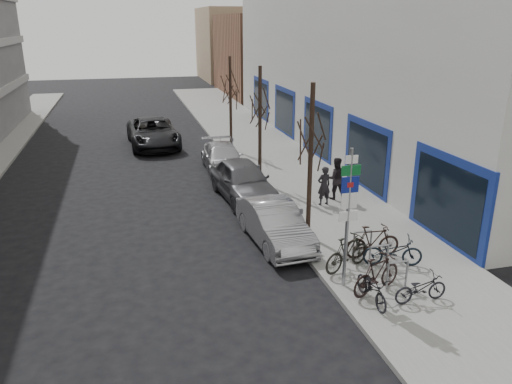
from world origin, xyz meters
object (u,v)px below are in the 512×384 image
parked_car_mid (243,180)px  pedestrian_far (336,178)px  bike_rack (379,255)px  bike_near_left (372,286)px  tree_far (230,82)px  bike_mid_inner (347,252)px  highway_sign_pole (348,210)px  bike_near_right (377,274)px  bike_far_inner (373,241)px  tree_mid (260,98)px  meter_back (233,147)px  parked_car_front (274,224)px  pedestrian_near (324,186)px  parked_car_back (223,158)px  meter_front (301,223)px  lane_car (153,133)px  bike_mid_curb (393,249)px  tree_near (312,126)px  bike_far_curb (421,286)px  meter_mid (259,176)px

parked_car_mid → pedestrian_far: bearing=-25.7°
bike_rack → bike_near_left: bearing=-122.9°
tree_far → bike_mid_inner: bearing=-88.9°
highway_sign_pole → bike_near_right: bearing=-37.7°
bike_far_inner → tree_mid: bearing=11.9°
tree_far → bike_near_right: 17.41m
bike_rack → meter_back: size_ratio=1.78×
tree_far → tree_mid: bearing=-90.0°
tree_far → bike_near_left: bearing=-89.5°
tree_far → parked_car_front: (-1.20, -12.91, -3.38)m
pedestrian_near → pedestrian_far: 0.96m
parked_car_back → pedestrian_far: (3.70, -5.86, 0.38)m
tree_far → pedestrian_near: (1.74, -10.12, -3.14)m
meter_front → lane_car: bearing=103.6°
tree_mid → pedestrian_near: tree_mid is taller
bike_mid_curb → bike_rack: bearing=123.6°
highway_sign_pole → meter_front: highway_sign_pole is taller
bike_near_right → pedestrian_near: pedestrian_near is taller
parked_car_front → tree_mid: bearing=75.1°
bike_near_left → meter_back: bearing=91.3°
bike_rack → bike_near_right: bike_near_right is taller
parked_car_mid → pedestrian_near: 3.55m
bike_mid_inner → pedestrian_far: (2.21, 6.07, 0.35)m
parked_car_back → pedestrian_far: 6.95m
meter_front → parked_car_mid: (-0.75, 5.36, -0.08)m
tree_mid → meter_back: size_ratio=4.33×
tree_near → bike_mid_curb: tree_near is taller
tree_near → bike_far_curb: (1.43, -4.83, -3.48)m
highway_sign_pole → bike_mid_curb: (1.97, 0.78, -1.75)m
pedestrian_near → pedestrian_far: bearing=-151.4°
tree_mid → bike_mid_curb: size_ratio=3.01×
tree_near → tree_far: bearing=90.0°
meter_back → parked_car_back: 1.42m
bike_mid_curb → parked_car_mid: bearing=38.4°
bike_far_curb → meter_mid: bearing=9.4°
parked_car_back → bike_mid_inner: bearing=-81.5°
bike_mid_curb → pedestrian_near: bearing=17.2°
meter_front → parked_car_mid: size_ratio=0.26×
bike_far_inner → highway_sign_pole: bearing=134.2°
meter_back → pedestrian_far: pedestrian_far is taller
parked_car_mid → bike_near_right: bearing=-84.1°
meter_front → bike_far_curb: bearing=-66.5°
tree_near → parked_car_back: bearing=97.3°
tree_mid → lane_car: size_ratio=0.90×
parked_car_back → meter_front: bearing=-84.3°
parked_car_mid → pedestrian_far: 3.97m
tree_far → bike_near_right: size_ratio=2.99×
meter_front → bike_mid_curb: size_ratio=0.70×
pedestrian_near → tree_mid: bearing=-72.7°
bike_rack → bike_near_left: 1.94m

